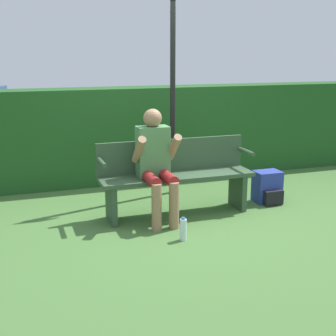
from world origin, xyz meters
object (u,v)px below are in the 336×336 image
(park_bench, at_px, (176,174))
(signpost, at_px, (173,71))
(backpack, at_px, (268,188))
(water_bottle, at_px, (183,229))
(person_seated, at_px, (156,160))

(park_bench, bearing_deg, signpost, 72.86)
(park_bench, xyz_separation_m, signpost, (0.25, 0.81, 1.17))
(backpack, height_order, water_bottle, backpack)
(park_bench, relative_size, person_seated, 1.44)
(signpost, bearing_deg, backpack, -38.00)
(backpack, xyz_separation_m, signpost, (-1.02, 0.79, 1.46))
(person_seated, bearing_deg, water_bottle, -83.83)
(person_seated, xyz_separation_m, backpack, (1.55, 0.14, -0.51))
(signpost, bearing_deg, park_bench, -107.14)
(park_bench, bearing_deg, person_seated, -155.72)
(water_bottle, bearing_deg, park_bench, 75.56)
(park_bench, distance_m, person_seated, 0.39)
(backpack, height_order, signpost, signpost)
(person_seated, height_order, backpack, person_seated)
(park_bench, distance_m, backpack, 1.30)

